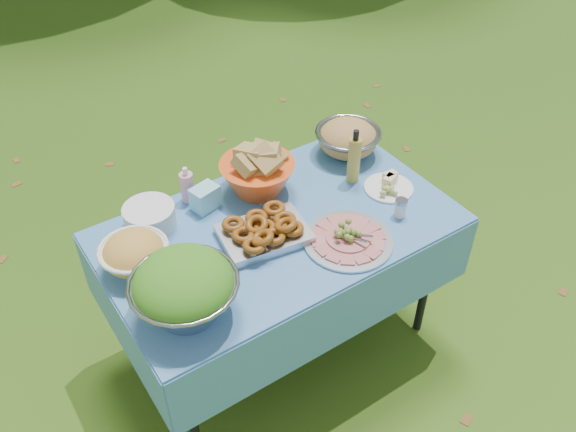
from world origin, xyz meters
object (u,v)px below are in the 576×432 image
(oil_bottle, at_px, (354,156))
(bread_bowl, at_px, (257,170))
(picnic_table, at_px, (280,288))
(salad_bowl, at_px, (184,288))
(pasta_bowl_steel, at_px, (348,138))
(plate_stack, at_px, (150,217))
(charcuterie_platter, at_px, (349,234))

(oil_bottle, bearing_deg, bread_bowl, 156.49)
(picnic_table, distance_m, salad_bowl, 0.76)
(pasta_bowl_steel, bearing_deg, plate_stack, 178.12)
(picnic_table, height_order, salad_bowl, salad_bowl)
(plate_stack, relative_size, charcuterie_platter, 0.58)
(picnic_table, bearing_deg, pasta_bowl_steel, 25.15)
(bread_bowl, distance_m, oil_bottle, 0.44)
(picnic_table, height_order, charcuterie_platter, charcuterie_platter)
(charcuterie_platter, distance_m, oil_bottle, 0.43)
(charcuterie_platter, bearing_deg, bread_bowl, 104.44)
(plate_stack, xyz_separation_m, charcuterie_platter, (0.62, -0.53, -0.01))
(picnic_table, relative_size, charcuterie_platter, 3.97)
(bread_bowl, bearing_deg, oil_bottle, -23.51)
(picnic_table, bearing_deg, salad_bowl, -158.22)
(pasta_bowl_steel, bearing_deg, bread_bowl, -178.66)
(salad_bowl, bearing_deg, picnic_table, 21.78)
(picnic_table, bearing_deg, bread_bowl, 78.00)
(bread_bowl, height_order, pasta_bowl_steel, bread_bowl)
(plate_stack, bearing_deg, bread_bowl, -5.18)
(picnic_table, relative_size, bread_bowl, 4.39)
(salad_bowl, height_order, plate_stack, salad_bowl)
(charcuterie_platter, height_order, oil_bottle, oil_bottle)
(pasta_bowl_steel, bearing_deg, salad_bowl, -156.46)
(picnic_table, height_order, pasta_bowl_steel, pasta_bowl_steel)
(pasta_bowl_steel, xyz_separation_m, oil_bottle, (-0.11, -0.19, 0.05))
(picnic_table, bearing_deg, oil_bottle, 10.05)
(picnic_table, bearing_deg, charcuterie_platter, -52.67)
(plate_stack, height_order, charcuterie_platter, plate_stack)
(bread_bowl, xyz_separation_m, charcuterie_platter, (0.13, -0.49, -0.07))
(plate_stack, xyz_separation_m, oil_bottle, (0.89, -0.22, 0.08))
(salad_bowl, height_order, pasta_bowl_steel, salad_bowl)
(salad_bowl, relative_size, oil_bottle, 1.47)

